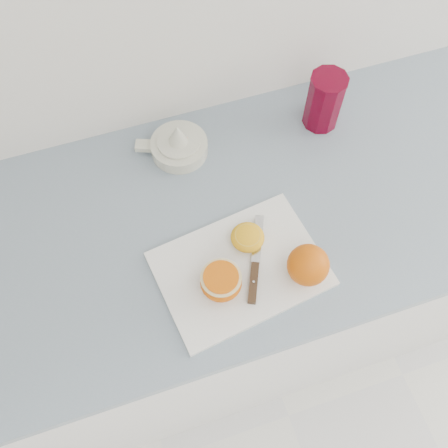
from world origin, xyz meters
name	(u,v)px	position (x,y,z in m)	size (l,w,h in m)	color
counter	(263,274)	(0.01, 1.70, 0.45)	(2.26, 0.64, 0.89)	white
cutting_board	(240,269)	(-0.13, 1.56, 0.90)	(0.33, 0.24, 0.01)	white
whole_orange	(308,265)	(-0.01, 1.51, 0.94)	(0.08, 0.08, 0.08)	orange
half_orange	(221,282)	(-0.18, 1.53, 0.93)	(0.08, 0.08, 0.05)	orange
squeezed_shell	(248,237)	(-0.09, 1.61, 0.92)	(0.07, 0.07, 0.03)	gold
paring_knife	(254,275)	(-0.11, 1.53, 0.91)	(0.10, 0.19, 0.01)	#402719
citrus_juicer	(178,145)	(-0.16, 1.89, 0.91)	(0.17, 0.13, 0.09)	silver
red_tumbler	(324,102)	(0.19, 1.87, 0.96)	(0.09, 0.09, 0.14)	#5E0016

